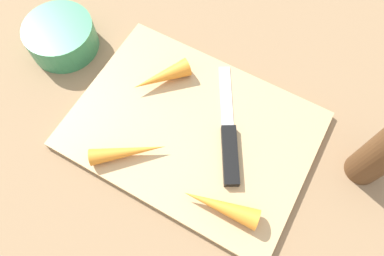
{
  "coord_description": "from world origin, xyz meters",
  "views": [
    {
      "loc": [
        -0.11,
        0.19,
        0.51
      ],
      "look_at": [
        0.0,
        0.0,
        0.01
      ],
      "focal_mm": 33.39,
      "sensor_mm": 36.0,
      "label": 1
    }
  ],
  "objects_px": {
    "small_bowl": "(61,37)",
    "carrot_shortest": "(161,77)",
    "pepper_grinder": "(382,154)",
    "knife": "(229,147)",
    "carrot_longest": "(128,152)",
    "carrot_medium": "(220,206)",
    "cutting_board": "(192,130)"
  },
  "relations": [
    {
      "from": "small_bowl",
      "to": "carrot_shortest",
      "type": "bearing_deg",
      "value": -175.94
    },
    {
      "from": "small_bowl",
      "to": "pepper_grinder",
      "type": "height_order",
      "value": "pepper_grinder"
    },
    {
      "from": "knife",
      "to": "carrot_shortest",
      "type": "distance_m",
      "value": 0.15
    },
    {
      "from": "carrot_longest",
      "to": "carrot_medium",
      "type": "xyz_separation_m",
      "value": [
        -0.15,
        0.01,
        0.0
      ]
    },
    {
      "from": "carrot_medium",
      "to": "small_bowl",
      "type": "relative_size",
      "value": 0.91
    },
    {
      "from": "carrot_longest",
      "to": "pepper_grinder",
      "type": "xyz_separation_m",
      "value": [
        -0.31,
        -0.15,
        0.04
      ]
    },
    {
      "from": "carrot_longest",
      "to": "carrot_medium",
      "type": "height_order",
      "value": "carrot_medium"
    },
    {
      "from": "cutting_board",
      "to": "carrot_shortest",
      "type": "bearing_deg",
      "value": -30.12
    },
    {
      "from": "knife",
      "to": "carrot_medium",
      "type": "distance_m",
      "value": 0.09
    },
    {
      "from": "carrot_shortest",
      "to": "pepper_grinder",
      "type": "bearing_deg",
      "value": 129.29
    },
    {
      "from": "carrot_medium",
      "to": "knife",
      "type": "bearing_deg",
      "value": -80.08
    },
    {
      "from": "cutting_board",
      "to": "knife",
      "type": "height_order",
      "value": "knife"
    },
    {
      "from": "knife",
      "to": "pepper_grinder",
      "type": "xyz_separation_m",
      "value": [
        -0.18,
        -0.07,
        0.05
      ]
    },
    {
      "from": "cutting_board",
      "to": "carrot_shortest",
      "type": "height_order",
      "value": "carrot_shortest"
    },
    {
      "from": "carrot_medium",
      "to": "small_bowl",
      "type": "bearing_deg",
      "value": -27.01
    },
    {
      "from": "cutting_board",
      "to": "carrot_longest",
      "type": "bearing_deg",
      "value": 54.4
    },
    {
      "from": "carrot_longest",
      "to": "carrot_medium",
      "type": "bearing_deg",
      "value": -40.05
    },
    {
      "from": "carrot_medium",
      "to": "carrot_longest",
      "type": "bearing_deg",
      "value": -10.31
    },
    {
      "from": "carrot_longest",
      "to": "cutting_board",
      "type": "bearing_deg",
      "value": 16.3
    },
    {
      "from": "cutting_board",
      "to": "carrot_shortest",
      "type": "xyz_separation_m",
      "value": [
        0.08,
        -0.05,
        0.02
      ]
    },
    {
      "from": "pepper_grinder",
      "to": "carrot_medium",
      "type": "bearing_deg",
      "value": 45.0
    },
    {
      "from": "small_bowl",
      "to": "carrot_longest",
      "type": "bearing_deg",
      "value": 150.94
    },
    {
      "from": "knife",
      "to": "small_bowl",
      "type": "relative_size",
      "value": 1.6
    },
    {
      "from": "carrot_medium",
      "to": "cutting_board",
      "type": "bearing_deg",
      "value": -51.9
    },
    {
      "from": "pepper_grinder",
      "to": "cutting_board",
      "type": "bearing_deg",
      "value": 15.16
    },
    {
      "from": "carrot_medium",
      "to": "carrot_shortest",
      "type": "bearing_deg",
      "value": -46.18
    },
    {
      "from": "cutting_board",
      "to": "small_bowl",
      "type": "relative_size",
      "value": 3.14
    },
    {
      "from": "carrot_shortest",
      "to": "carrot_medium",
      "type": "distance_m",
      "value": 0.22
    },
    {
      "from": "cutting_board",
      "to": "carrot_longest",
      "type": "xyz_separation_m",
      "value": [
        0.06,
        0.08,
        0.02
      ]
    },
    {
      "from": "carrot_longest",
      "to": "knife",
      "type": "bearing_deg",
      "value": -4.79
    },
    {
      "from": "carrot_medium",
      "to": "pepper_grinder",
      "type": "height_order",
      "value": "pepper_grinder"
    },
    {
      "from": "knife",
      "to": "carrot_shortest",
      "type": "xyz_separation_m",
      "value": [
        0.15,
        -0.05,
        0.01
      ]
    }
  ]
}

